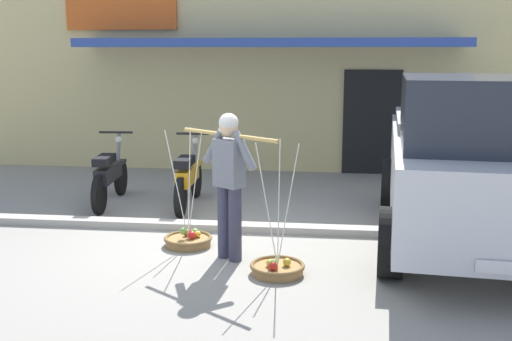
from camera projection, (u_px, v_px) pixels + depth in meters
ground_plane at (201, 246)px, 7.56m from camera, size 90.00×90.00×0.00m
sidewalk_curb at (212, 226)px, 8.23m from camera, size 20.00×0.24×0.10m
fruit_vendor at (229, 177)px, 6.92m from camera, size 1.20×0.88×1.70m
fruit_basket_left_side at (277, 267)px, 6.62m from camera, size 0.60×0.60×1.45m
fruit_basket_right_side at (188, 239)px, 7.58m from camera, size 0.60×0.60×1.45m
motorcycle_nearest_shop at (110, 176)px, 9.51m from camera, size 0.54×1.82×1.09m
motorcycle_second_in_row at (188, 178)px, 9.36m from camera, size 0.54×1.82×1.09m
parked_truck at (473, 163)px, 7.44m from camera, size 2.49×4.86×2.10m
storefront_building at (281, 61)px, 14.20m from camera, size 13.00×6.00×4.20m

